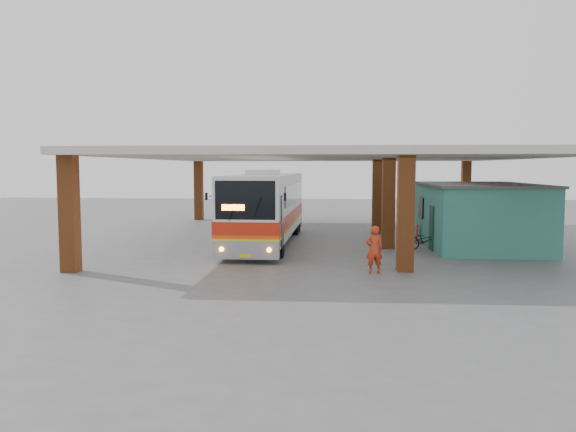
{
  "coord_description": "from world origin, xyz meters",
  "views": [
    {
      "loc": [
        0.09,
        -24.15,
        3.91
      ],
      "look_at": [
        -1.63,
        0.0,
        1.8
      ],
      "focal_mm": 35.0,
      "sensor_mm": 36.0,
      "label": 1
    }
  ],
  "objects_px": {
    "pedestrian": "(374,250)",
    "red_chair": "(415,233)",
    "motorcycle": "(426,240)",
    "coach_bus": "(266,207)"
  },
  "relations": [
    {
      "from": "pedestrian",
      "to": "red_chair",
      "type": "xyz_separation_m",
      "value": [
        2.93,
        9.32,
        -0.48
      ]
    },
    {
      "from": "motorcycle",
      "to": "pedestrian",
      "type": "height_order",
      "value": "pedestrian"
    },
    {
      "from": "coach_bus",
      "to": "red_chair",
      "type": "relative_size",
      "value": 14.89
    },
    {
      "from": "red_chair",
      "to": "pedestrian",
      "type": "bearing_deg",
      "value": -102.64
    },
    {
      "from": "coach_bus",
      "to": "pedestrian",
      "type": "xyz_separation_m",
      "value": [
        4.84,
        -7.85,
        -0.99
      ]
    },
    {
      "from": "pedestrian",
      "to": "motorcycle",
      "type": "bearing_deg",
      "value": -128.09
    },
    {
      "from": "coach_bus",
      "to": "red_chair",
      "type": "xyz_separation_m",
      "value": [
        7.77,
        1.46,
        -1.47
      ]
    },
    {
      "from": "coach_bus",
      "to": "red_chair",
      "type": "bearing_deg",
      "value": 12.06
    },
    {
      "from": "motorcycle",
      "to": "coach_bus",
      "type": "bearing_deg",
      "value": 95.47
    },
    {
      "from": "pedestrian",
      "to": "coach_bus",
      "type": "bearing_deg",
      "value": -70.23
    }
  ]
}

